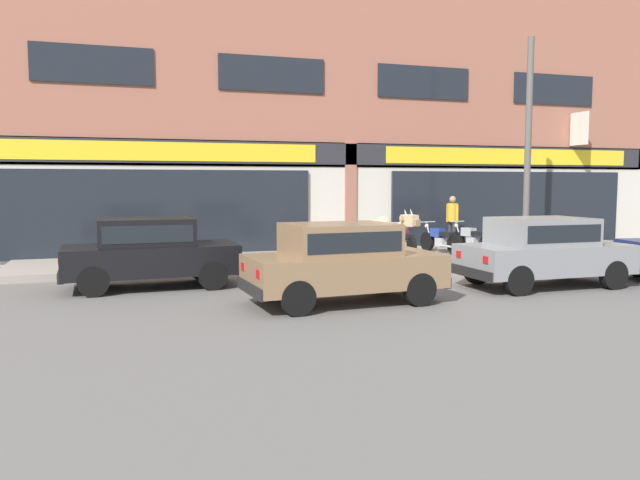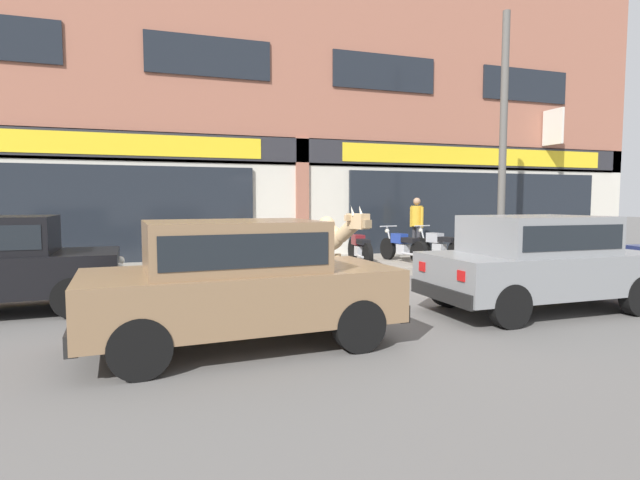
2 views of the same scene
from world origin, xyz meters
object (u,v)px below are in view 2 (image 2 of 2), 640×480
Objects in this scene: motorcycle_0 at (314,250)px; motorcycle_1 at (360,248)px; car_3 at (239,277)px; motorcycle_3 at (438,246)px; cow at (320,238)px; utility_pole at (503,139)px; car_2 at (539,258)px; motorcycle_2 at (402,246)px; pedestrian at (417,220)px.

motorcycle_1 is (1.15, -0.02, 0.00)m from motorcycle_0.
motorcycle_3 is at bearing 41.53° from car_3.
utility_pole is (5.23, 1.51, 2.20)m from cow.
car_2 is 4.65m from car_3.
motorcycle_0 is 0.30× the size of utility_pole.
utility_pole is at bearing -8.30° from motorcycle_0.
cow reaches higher than motorcycle_3.
motorcycle_2 is 3.59m from utility_pole.
pedestrian is 0.26× the size of utility_pole.
pedestrian reaches higher than cow.
motorcycle_0 is at bearing -178.40° from motorcycle_2.
cow is 3.74m from car_2.
motorcycle_1 is (1.73, 2.17, -0.44)m from cow.
motorcycle_0 is (2.60, 5.25, -0.25)m from car_3.
car_3 is (-2.02, -3.06, -0.19)m from cow.
car_2 is 4.94m from motorcycle_2.
cow reaches higher than car_3.
car_2 is at bearing -93.53° from motorcycle_2.
cow reaches higher than car_2.
car_3 reaches higher than motorcycle_0.
pedestrian is (1.36, 6.11, 0.35)m from car_2.
car_2 is at bearing -122.09° from utility_pole.
motorcycle_1 is 4.44m from utility_pole.
car_3 reaches higher than motorcycle_3.
car_3 is 5.86m from motorcycle_0.
motorcycle_1 is 0.30× the size of utility_pole.
motorcycle_2 and motorcycle_3 have the same top height.
car_3 is (-4.63, -0.40, 0.00)m from car_2.
utility_pole is (1.26, -1.93, 2.05)m from pedestrian.
car_2 is 5.48m from utility_pole.
motorcycle_0 is at bearing 179.69° from motorcycle_3.
motorcycle_1 is at bearing 179.99° from motorcycle_3.
utility_pole reaches higher than pedestrian.
cow is at bearing -104.84° from motorcycle_0.
motorcycle_0 is at bearing 179.11° from motorcycle_1.
car_2 and car_3 have the same top height.
motorcycle_0 is at bearing -159.77° from pedestrian.
motorcycle_3 is (1.28, 4.84, -0.25)m from car_2.
motorcycle_1 is at bearing 100.37° from car_2.
motorcycle_3 is at bearing 29.15° from cow.
cow is at bearing 56.59° from car_3.
cow is at bearing -128.54° from motorcycle_1.
utility_pole is at bearing -56.86° from pedestrian.
car_2 is 2.01× the size of motorcycle_2.
motorcycle_3 is at bearing 153.81° from utility_pole.
cow is 5.87m from utility_pole.
cow is 0.56× the size of car_2.
cow is at bearing 134.38° from car_2.
car_2 is 5.27m from motorcycle_0.
motorcycle_2 is (4.94, 5.32, -0.25)m from car_3.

